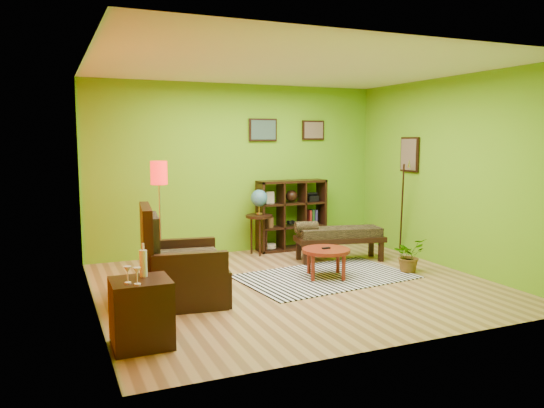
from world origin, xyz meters
name	(u,v)px	position (x,y,z in m)	size (l,w,h in m)	color
ground	(295,284)	(0.00, 0.00, 0.00)	(5.00, 5.00, 0.00)	tan
room_shell	(289,147)	(-0.09, 0.01, 1.80)	(5.04, 4.54, 2.82)	#65AA17
zebra_rug	(325,277)	(0.55, 0.17, 0.01)	(2.32, 1.44, 0.01)	white
coffee_table	(326,253)	(0.54, 0.15, 0.35)	(0.66, 0.66, 0.43)	maroon
armchair	(179,273)	(-1.57, -0.13, 0.35)	(1.05, 1.06, 1.15)	black
side_cabinet	(141,312)	(-2.20, -1.32, 0.32)	(0.53, 0.48, 0.94)	black
floor_lamp	(159,183)	(-1.51, 1.24, 1.29)	(0.24, 0.24, 1.60)	silver
globe_table	(259,206)	(0.24, 1.87, 0.82)	(0.44, 0.44, 1.08)	black
cube_shelf	(292,215)	(0.91, 2.03, 0.60)	(1.20, 0.35, 1.20)	black
bench	(337,235)	(1.20, 0.98, 0.41)	(1.45, 0.75, 0.64)	black
potted_plant	(409,259)	(1.79, -0.04, 0.19)	(0.44, 0.49, 0.38)	#26661E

